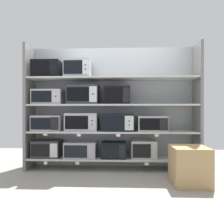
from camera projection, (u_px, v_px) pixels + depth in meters
ground at (109, 191)px, 2.80m from camera, size 6.98×6.00×0.02m
back_panel at (113, 107)px, 4.03m from camera, size 3.18×0.04×2.25m
upright_left at (29, 107)px, 3.86m from camera, size 0.05×0.43×2.25m
upright_right at (198, 107)px, 3.73m from camera, size 0.05×0.43×2.25m
shelf_0 at (112, 158)px, 3.80m from camera, size 2.98×0.43×0.03m
microwave_0 at (47, 149)px, 3.84m from camera, size 0.49×0.37×0.30m
microwave_1 at (81, 149)px, 3.82m from camera, size 0.56×0.43×0.28m
microwave_2 at (114, 150)px, 3.79m from camera, size 0.43×0.39×0.28m
microwave_3 at (143, 149)px, 3.77m from camera, size 0.44×0.38×0.31m
price_tag_0 at (45, 163)px, 3.63m from camera, size 0.06×0.00×0.05m
price_tag_1 at (77, 163)px, 3.60m from camera, size 0.06×0.00×0.05m
price_tag_2 at (147, 164)px, 3.55m from camera, size 0.07×0.00×0.05m
shelf_1 at (112, 132)px, 3.80m from camera, size 2.98×0.43×0.03m
microwave_4 at (48, 123)px, 3.84m from camera, size 0.52×0.40×0.28m
microwave_5 at (82, 122)px, 3.82m from camera, size 0.58×0.35×0.32m
microwave_6 at (118, 122)px, 3.79m from camera, size 0.58×0.40×0.31m
microwave_7 at (152, 124)px, 3.76m from camera, size 0.51×0.36×0.27m
price_tag_3 at (45, 135)px, 3.63m from camera, size 0.07×0.00×0.03m
price_tag_4 at (79, 135)px, 3.60m from camera, size 0.06×0.00×0.04m
price_tag_5 at (118, 135)px, 3.57m from camera, size 0.07×0.00×0.04m
price_tag_6 at (157, 135)px, 3.54m from camera, size 0.07×0.00×0.04m
shelf_2 at (112, 105)px, 3.79m from camera, size 2.98×0.43×0.03m
microwave_8 at (48, 97)px, 3.84m from camera, size 0.54×0.35×0.27m
microwave_9 at (83, 95)px, 3.81m from camera, size 0.55×0.42×0.34m
microwave_10 at (117, 95)px, 3.79m from camera, size 0.46×0.36×0.32m
shelf_3 at (112, 78)px, 3.79m from camera, size 2.98×0.43×0.03m
microwave_11 at (47, 70)px, 3.84m from camera, size 0.49×0.37×0.31m
microwave_12 at (78, 69)px, 3.81m from camera, size 0.46×0.41×0.31m
shipping_carton at (189, 165)px, 3.01m from camera, size 0.50×0.50×0.54m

